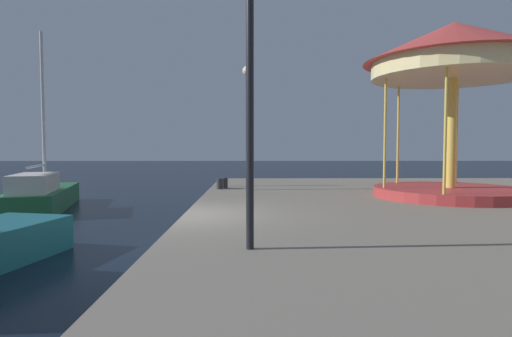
% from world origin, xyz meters
% --- Properties ---
extents(ground_plane, '(120.00, 120.00, 0.00)m').
position_xyz_m(ground_plane, '(0.00, 0.00, 0.00)').
color(ground_plane, black).
extents(quay_dock, '(14.64, 22.19, 0.80)m').
position_xyz_m(quay_dock, '(7.32, 0.00, 0.40)').
color(quay_dock, gray).
rests_on(quay_dock, ground).
extents(sailboat_green, '(3.05, 5.82, 6.81)m').
position_xyz_m(sailboat_green, '(-6.33, 5.99, 0.57)').
color(sailboat_green, '#236638').
rests_on(sailboat_green, ground).
extents(carousel, '(5.48, 5.48, 5.42)m').
position_xyz_m(carousel, '(7.85, 3.24, 4.86)').
color(carousel, '#B23333').
rests_on(carousel, quay_dock).
extents(lamp_post_near_edge, '(0.36, 0.36, 4.73)m').
position_xyz_m(lamp_post_near_edge, '(1.58, -3.33, 3.99)').
color(lamp_post_near_edge, black).
rests_on(lamp_post_near_edge, quay_dock).
extents(lamp_post_mid_promenade, '(0.36, 0.36, 4.52)m').
position_xyz_m(lamp_post_mid_promenade, '(1.45, 5.55, 3.87)').
color(lamp_post_mid_promenade, black).
rests_on(lamp_post_mid_promenade, quay_dock).
extents(bollard_center, '(0.24, 0.24, 0.40)m').
position_xyz_m(bollard_center, '(0.41, 5.83, 1.00)').
color(bollard_center, '#2D2D33').
rests_on(bollard_center, quay_dock).
extents(bollard_south, '(0.24, 0.24, 0.40)m').
position_xyz_m(bollard_south, '(0.57, 6.11, 1.00)').
color(bollard_south, '#2D2D33').
rests_on(bollard_south, quay_dock).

